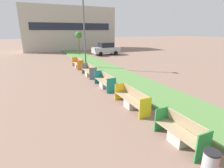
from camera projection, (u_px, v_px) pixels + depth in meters
planter_grass_strip at (151, 91)px, 10.95m from camera, size 2.80×120.00×0.18m
building_backdrop at (69, 29)px, 33.62m from camera, size 16.87×5.57×7.82m
bench_green_frame at (180, 134)px, 5.96m from camera, size 0.65×1.89×0.94m
bench_yellow_frame at (132, 100)px, 8.72m from camera, size 0.65×2.45×0.94m
bench_teal_frame at (105, 82)px, 11.73m from camera, size 0.65×2.28×0.94m
bench_grey_frame at (89, 72)px, 14.69m from camera, size 0.65×2.28×0.94m
bench_orange_frame at (78, 64)px, 17.91m from camera, size 0.65×2.27×0.94m
litter_bin at (210, 166)px, 4.44m from camera, size 0.40×0.40×0.87m
street_lamp_post at (84, 29)px, 16.54m from camera, size 0.24×0.44×6.82m
sapling_tree_far at (79, 35)px, 25.30m from camera, size 0.99×0.99×3.51m
parked_car_distant at (106, 49)px, 27.14m from camera, size 4.29×2.00×1.86m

